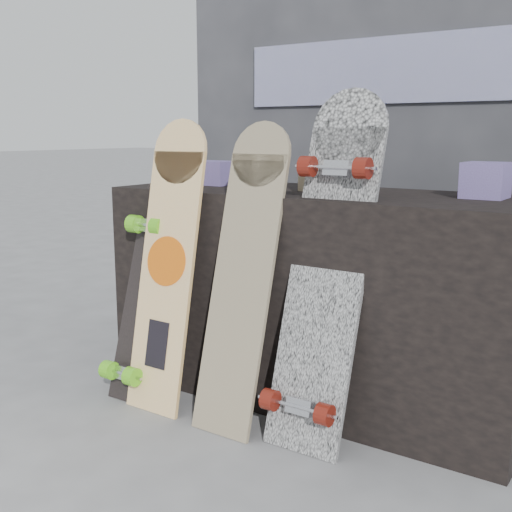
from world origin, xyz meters
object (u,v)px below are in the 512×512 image
Objects in this scene: vendor_table at (318,295)px; longboard_geisha at (168,257)px; skateboard_dark at (144,286)px; longboard_celtic at (244,266)px; longboard_cascadia at (328,260)px.

longboard_geisha is at bearing -137.13° from vendor_table.
longboard_geisha reaches higher than skateboard_dark.
skateboard_dark is at bearing -177.46° from longboard_celtic.
vendor_table is 1.49× the size of longboard_geisha.
longboard_cascadia is (0.29, 0.07, 0.04)m from longboard_celtic.
longboard_cascadia is (0.61, 0.10, 0.04)m from longboard_geisha.
longboard_cascadia reaches higher than skateboard_dark.
vendor_table is 0.41m from longboard_celtic.
vendor_table is 1.51× the size of longboard_celtic.
longboard_celtic is at bearing -105.24° from vendor_table.
longboard_cascadia is 1.37× the size of skateboard_dark.
longboard_geisha is at bearing -170.90° from longboard_cascadia.
longboard_geisha is (-0.42, -0.39, 0.17)m from vendor_table.
longboard_cascadia is at bearing 9.10° from longboard_geisha.
longboard_geisha reaches higher than longboard_celtic.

